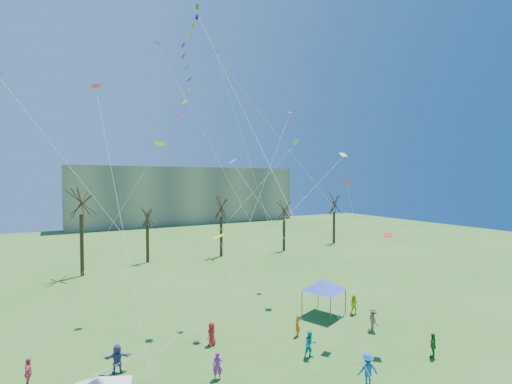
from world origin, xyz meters
TOP-DOWN VIEW (x-y plane):
  - distant_building at (22.00, 82.00)m, footprint 60.00×14.00m
  - bare_tree_row at (0.30, 35.84)m, footprint 71.41×8.89m
  - big_box_kite at (-2.74, 5.23)m, footprint 3.51×6.23m
  - canopy_tent_blue at (10.75, 10.38)m, footprint 3.91×3.91m
  - festival_crowd at (-0.09, 5.19)m, footprint 25.98×10.48m
  - small_kites_aloft at (2.40, 11.71)m, footprint 28.95×19.11m

SIDE VIEW (x-z plane):
  - festival_crowd at x=-0.09m, z-range -0.05..1.80m
  - canopy_tent_blue at x=10.75m, z-range 1.09..4.22m
  - bare_tree_row at x=0.30m, z-range 1.11..12.82m
  - distant_building at x=22.00m, z-range 0.00..15.00m
  - small_kites_aloft at x=2.40m, z-range -3.50..31.03m
  - big_box_kite at x=-2.74m, z-range 6.69..30.07m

